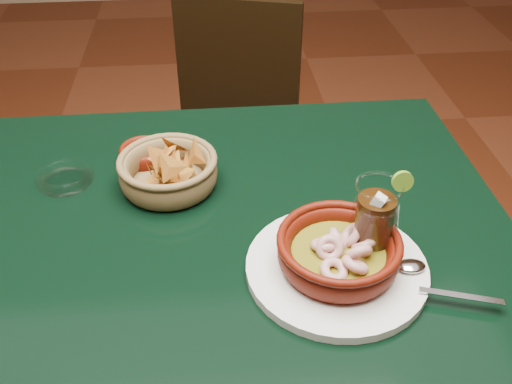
{
  "coord_description": "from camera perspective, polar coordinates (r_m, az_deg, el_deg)",
  "views": [
    {
      "loc": [
        0.07,
        -0.81,
        1.41
      ],
      "look_at": [
        0.14,
        -0.02,
        0.81
      ],
      "focal_mm": 40.0,
      "sensor_mm": 36.0,
      "label": 1
    }
  ],
  "objects": [
    {
      "name": "dining_chair",
      "position": [
        1.78,
        -2.52,
        5.5
      ],
      "size": [
        0.5,
        0.5,
        0.87
      ],
      "color": "black",
      "rests_on": "ground"
    },
    {
      "name": "glass_ashtray",
      "position": [
        1.17,
        -18.57,
        1.36
      ],
      "size": [
        0.12,
        0.12,
        0.03
      ],
      "color": "white",
      "rests_on": "dining_table"
    },
    {
      "name": "guacamole_ramekin",
      "position": [
        1.19,
        -11.14,
        3.79
      ],
      "size": [
        0.12,
        0.12,
        0.04
      ],
      "color": "#480D04",
      "rests_on": "dining_table"
    },
    {
      "name": "cola_drink",
      "position": [
        0.92,
        11.68,
        -3.22
      ],
      "size": [
        0.15,
        0.15,
        0.17
      ],
      "color": "white",
      "rests_on": "dining_table"
    },
    {
      "name": "dining_table",
      "position": [
        1.11,
        -7.33,
        -6.33
      ],
      "size": [
        1.2,
        0.8,
        0.75
      ],
      "color": "black",
      "rests_on": "ground"
    },
    {
      "name": "shrimp_plate",
      "position": [
        0.92,
        8.24,
        -6.36
      ],
      "size": [
        0.38,
        0.29,
        0.08
      ],
      "color": "silver",
      "rests_on": "dining_table"
    },
    {
      "name": "chip_basket",
      "position": [
        1.11,
        -8.75,
        2.08
      ],
      "size": [
        0.22,
        0.22,
        0.14
      ],
      "color": "olive",
      "rests_on": "dining_table"
    }
  ]
}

